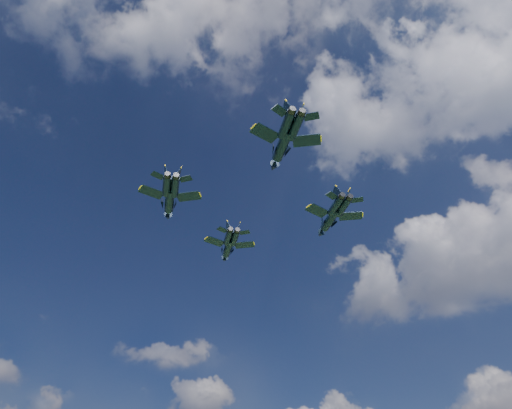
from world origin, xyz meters
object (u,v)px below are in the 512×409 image
object	(u,v)px
jet_lead	(228,248)
jet_slot	(282,147)
jet_left	(169,202)
jet_right	(329,220)

from	to	relation	value
jet_lead	jet_slot	size ratio (longest dim) A/B	0.86
jet_lead	jet_left	bearing A→B (deg)	-132.76
jet_left	jet_slot	size ratio (longest dim) A/B	0.91
jet_right	jet_slot	size ratio (longest dim) A/B	0.97
jet_slot	jet_right	bearing A→B (deg)	48.21
jet_left	jet_slot	xyz separation A→B (m)	(25.81, 3.40, 2.66)
jet_right	jet_lead	bearing A→B (deg)	139.97
jet_left	jet_right	bearing A→B (deg)	2.52
jet_left	jet_lead	bearing A→B (deg)	48.40
jet_lead	jet_slot	bearing A→B (deg)	-82.55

